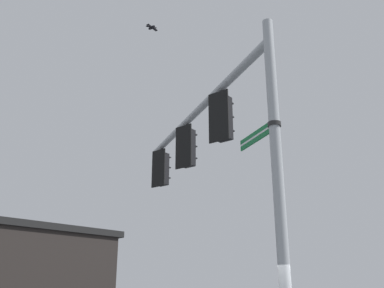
# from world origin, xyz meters

# --- Properties ---
(signal_pole) EXTENTS (0.20, 0.20, 7.17)m
(signal_pole) POSITION_xyz_m (0.00, 0.00, 3.58)
(signal_pole) COLOR #ADB2B7
(signal_pole) RESTS_ON ground
(mast_arm) EXTENTS (6.54, 3.92, 0.19)m
(mast_arm) POSITION_xyz_m (-3.22, 1.88, 6.71)
(mast_arm) COLOR #ADB2B7
(traffic_light_nearest_pole) EXTENTS (0.54, 0.49, 1.31)m
(traffic_light_nearest_pole) POSITION_xyz_m (-1.83, 1.09, 5.92)
(traffic_light_nearest_pole) COLOR black
(traffic_light_mid_inner) EXTENTS (0.54, 0.49, 1.31)m
(traffic_light_mid_inner) POSITION_xyz_m (-3.80, 2.24, 5.92)
(traffic_light_mid_inner) COLOR black
(traffic_light_mid_outer) EXTENTS (0.54, 0.49, 1.31)m
(traffic_light_mid_outer) POSITION_xyz_m (-5.77, 3.39, 5.92)
(traffic_light_mid_outer) COLOR black
(street_name_sign) EXTENTS (1.24, 0.78, 0.22)m
(street_name_sign) POSITION_xyz_m (-0.38, 0.22, 4.96)
(street_name_sign) COLOR #147238
(bird_flying) EXTENTS (0.29, 0.46, 0.14)m
(bird_flying) POSITION_xyz_m (-5.07, 1.94, 10.21)
(bird_flying) COLOR black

